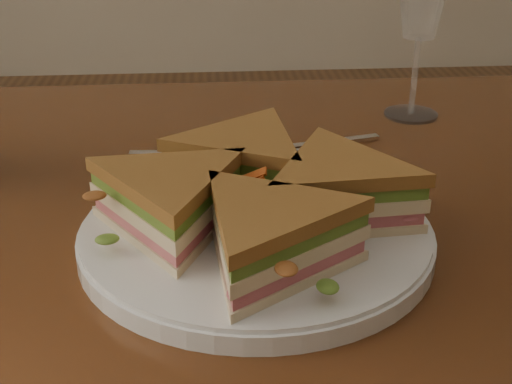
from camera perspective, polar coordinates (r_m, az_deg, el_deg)
table at (r=0.72m, az=-1.92°, el=-8.35°), size 1.20×0.80×0.75m
plate at (r=0.61m, az=-0.00°, el=-3.55°), size 0.30×0.30×0.02m
sandwich_wedges at (r=0.59m, az=-0.00°, el=-0.44°), size 0.31×0.31×0.06m
crisps_mound at (r=0.59m, az=0.00°, el=-0.78°), size 0.09×0.09×0.05m
spoon at (r=0.79m, az=0.82°, el=3.46°), size 0.18×0.06×0.01m
knife at (r=0.79m, az=-2.81°, el=3.00°), size 0.22×0.02×0.00m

